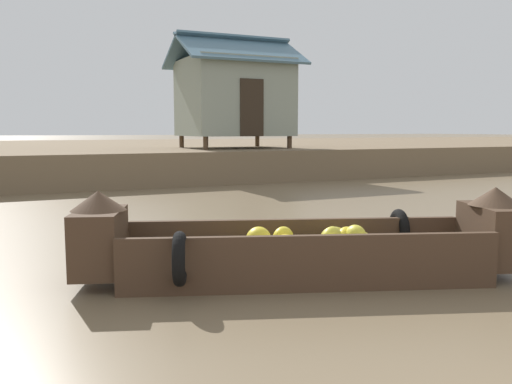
% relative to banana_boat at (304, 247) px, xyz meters
% --- Properties ---
extents(ground_plane, '(300.00, 300.00, 0.00)m').
position_rel_banana_boat_xyz_m(ground_plane, '(-1.12, 5.65, -0.34)').
color(ground_plane, '#726047').
extents(riverbank_strip, '(160.00, 20.00, 0.96)m').
position_rel_banana_boat_xyz_m(riverbank_strip, '(-1.12, 19.26, 0.14)').
color(riverbank_strip, '#756047').
rests_on(riverbank_strip, ground).
extents(banana_boat, '(4.70, 2.41, 0.97)m').
position_rel_banana_boat_xyz_m(banana_boat, '(0.00, 0.00, 0.00)').
color(banana_boat, '#473323').
rests_on(banana_boat, ground).
extents(fishing_skiff_distant, '(5.31, 3.32, 0.89)m').
position_rel_banana_boat_xyz_m(fishing_skiff_distant, '(12.86, 11.12, -0.04)').
color(fishing_skiff_distant, '#473323').
rests_on(fishing_skiff_distant, ground).
extents(stilt_house_mid_left, '(4.05, 3.43, 3.78)m').
position_rel_banana_boat_xyz_m(stilt_house_mid_left, '(4.24, 12.17, 2.38)').
color(stilt_house_mid_left, '#4C3826').
rests_on(stilt_house_mid_left, riverbank_strip).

